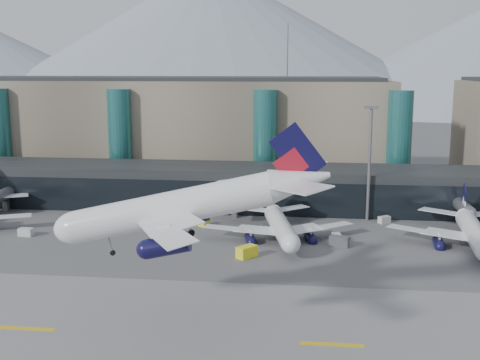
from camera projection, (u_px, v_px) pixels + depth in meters
name	position (u px, v px, depth m)	size (l,w,h in m)	color
ground	(196.00, 293.00, 91.65)	(900.00, 900.00, 0.00)	#515154
runway_strip	(174.00, 336.00, 77.01)	(400.00, 40.00, 0.04)	slate
runway_markings	(174.00, 336.00, 77.00)	(128.00, 1.00, 0.02)	gold
concourse	(240.00, 187.00, 147.07)	(170.00, 27.00, 10.00)	black
terminal_main	(169.00, 130.00, 179.42)	(130.00, 30.00, 31.00)	gray
teal_towers	(192.00, 141.00, 162.95)	(116.40, 19.40, 46.00)	#256968
mountain_ridge	(310.00, 50.00, 452.18)	(910.00, 400.00, 110.00)	gray
lightmast_mid	(370.00, 157.00, 132.43)	(3.00, 1.20, 25.60)	slate
hero_jet	(198.00, 196.00, 76.52)	(37.15, 38.46, 12.38)	white
jet_parked_mid	(279.00, 218.00, 121.20)	(31.70, 32.33, 10.41)	white
jet_parked_right	(472.00, 223.00, 116.68)	(33.66, 33.27, 10.88)	white
veh_a	(26.00, 232.00, 122.49)	(2.87, 1.61, 1.61)	silver
veh_b	(204.00, 222.00, 130.31)	(2.54, 1.56, 1.47)	yellow
veh_c	(339.00, 241.00, 115.31)	(3.64, 1.92, 2.02)	#4D4D52
veh_d	(384.00, 220.00, 132.63)	(2.63, 1.41, 1.50)	silver
veh_g	(337.00, 237.00, 118.80)	(2.62, 1.53, 1.53)	silver
veh_h	(247.00, 252.00, 108.70)	(3.81, 2.00, 2.10)	yellow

